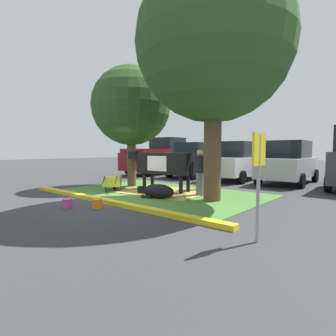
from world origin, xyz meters
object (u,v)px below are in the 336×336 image
(shade_tree_right, at_px, (214,44))
(calf_lying, at_px, (157,191))
(bucket_orange, at_px, (97,203))
(hatchback_white, at_px, (237,161))
(shade_tree_left, at_px, (131,106))
(pickup_truck_maroon, at_px, (160,157))
(wheelbarrow, at_px, (113,181))
(person_handler, at_px, (200,171))
(sedan_silver, at_px, (288,163))
(parking_sign, at_px, (259,165))
(person_visitor_near, at_px, (200,170))
(bucket_pink, at_px, (68,203))
(cow_holstein, at_px, (163,163))
(sedan_blue, at_px, (196,160))

(shade_tree_right, xyz_separation_m, calf_lying, (-1.57, -0.83, -4.54))
(bucket_orange, relative_size, hatchback_white, 0.07)
(shade_tree_left, distance_m, pickup_truck_maroon, 6.80)
(bucket_orange, bearing_deg, wheelbarrow, 134.63)
(calf_lying, distance_m, wheelbarrow, 2.39)
(person_handler, height_order, bucket_orange, person_handler)
(sedan_silver, bearing_deg, shade_tree_right, -93.80)
(parking_sign, bearing_deg, person_visitor_near, 133.68)
(hatchback_white, bearing_deg, wheelbarrow, -105.54)
(pickup_truck_maroon, relative_size, sedan_silver, 1.23)
(shade_tree_left, xyz_separation_m, bucket_pink, (1.99, -4.11, -3.33))
(bucket_orange, height_order, pickup_truck_maroon, pickup_truck_maroon)
(shade_tree_left, xyz_separation_m, shade_tree_right, (4.45, -0.62, 1.31))
(cow_holstein, relative_size, bucket_pink, 11.17)
(shade_tree_left, distance_m, hatchback_white, 6.27)
(cow_holstein, relative_size, sedan_silver, 0.70)
(parking_sign, height_order, sedan_silver, sedan_silver)
(calf_lying, height_order, bucket_pink, calf_lying)
(shade_tree_left, distance_m, person_visitor_near, 4.06)
(shade_tree_left, bearing_deg, parking_sign, -25.58)
(shade_tree_right, height_order, sedan_silver, shade_tree_right)
(shade_tree_left, bearing_deg, person_handler, -1.96)
(shade_tree_right, distance_m, pickup_truck_maroon, 10.52)
(shade_tree_right, bearing_deg, shade_tree_left, 172.07)
(shade_tree_left, distance_m, shade_tree_right, 4.68)
(parking_sign, height_order, sedan_blue, sedan_blue)
(cow_holstein, height_order, calf_lying, cow_holstein)
(calf_lying, distance_m, bucket_pink, 2.81)
(person_visitor_near, bearing_deg, shade_tree_left, -162.54)
(calf_lying, relative_size, person_visitor_near, 0.86)
(shade_tree_left, bearing_deg, bucket_pink, -64.12)
(shade_tree_right, relative_size, bucket_orange, 24.28)
(person_visitor_near, relative_size, sedan_blue, 0.35)
(bucket_pink, height_order, sedan_silver, sedan_silver)
(person_handler, xyz_separation_m, pickup_truck_maroon, (-6.98, 5.57, 0.25))
(calf_lying, xyz_separation_m, hatchback_white, (-0.53, 6.70, 0.75))
(person_handler, relative_size, person_visitor_near, 1.04)
(shade_tree_left, xyz_separation_m, sedan_blue, (-0.36, 5.40, -2.48))
(bucket_orange, bearing_deg, calf_lying, 84.10)
(person_handler, distance_m, person_visitor_near, 1.27)
(hatchback_white, bearing_deg, shade_tree_left, -114.16)
(person_visitor_near, height_order, wheelbarrow, person_visitor_near)
(wheelbarrow, height_order, pickup_truck_maroon, pickup_truck_maroon)
(sedan_blue, bearing_deg, pickup_truck_maroon, 179.11)
(person_visitor_near, height_order, parking_sign, parking_sign)
(wheelbarrow, bearing_deg, bucket_pink, -60.96)
(cow_holstein, xyz_separation_m, bucket_orange, (0.66, -3.44, -0.93))
(bucket_orange, height_order, hatchback_white, hatchback_white)
(shade_tree_right, relative_size, calf_lying, 5.38)
(parking_sign, xyz_separation_m, pickup_truck_maroon, (-10.38, 8.82, -0.22))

